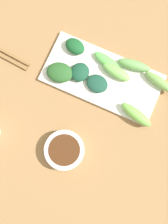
# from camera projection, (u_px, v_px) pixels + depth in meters

# --- Properties ---
(tabletop) EXTENTS (2.10, 2.10, 0.02)m
(tabletop) POSITION_uv_depth(u_px,v_px,m) (87.00, 108.00, 0.81)
(tabletop) COLOR olive
(tabletop) RESTS_ON ground
(sauce_bowl) EXTENTS (0.11, 0.11, 0.03)m
(sauce_bowl) POSITION_uv_depth(u_px,v_px,m) (65.00, 150.00, 0.76)
(sauce_bowl) COLOR silver
(sauce_bowl) RESTS_ON tabletop
(serving_plate) EXTENTS (0.16, 0.33, 0.01)m
(serving_plate) POSITION_uv_depth(u_px,v_px,m) (102.00, 78.00, 0.80)
(serving_plate) COLOR silver
(serving_plate) RESTS_ON tabletop
(broccoli_leafy_0) EXTENTS (0.05, 0.06, 0.02)m
(broccoli_leafy_0) POSITION_uv_depth(u_px,v_px,m) (96.00, 83.00, 0.78)
(broccoli_leafy_0) COLOR #1A4533
(broccoli_leafy_0) RESTS_ON serving_plate
(broccoli_stalk_1) EXTENTS (0.04, 0.09, 0.03)m
(broccoli_stalk_1) POSITION_uv_depth(u_px,v_px,m) (116.00, 72.00, 0.79)
(broccoli_stalk_1) COLOR #78BC55
(broccoli_stalk_1) RESTS_ON serving_plate
(broccoli_leafy_2) EXTENTS (0.05, 0.07, 0.03)m
(broccoli_leafy_2) POSITION_uv_depth(u_px,v_px,m) (75.00, 46.00, 0.80)
(broccoli_leafy_2) COLOR #185126
(broccoli_leafy_2) RESTS_ON serving_plate
(broccoli_leafy_3) EXTENTS (0.07, 0.08, 0.03)m
(broccoli_leafy_3) POSITION_uv_depth(u_px,v_px,m) (60.00, 72.00, 0.78)
(broccoli_leafy_3) COLOR #275624
(broccoli_leafy_3) RESTS_ON serving_plate
(broccoli_stalk_4) EXTENTS (0.04, 0.10, 0.03)m
(broccoli_stalk_4) POSITION_uv_depth(u_px,v_px,m) (134.00, 65.00, 0.79)
(broccoli_stalk_4) COLOR #69A054
(broccoli_stalk_4) RESTS_ON serving_plate
(broccoli_stalk_5) EXTENTS (0.05, 0.10, 0.03)m
(broccoli_stalk_5) POSITION_uv_depth(u_px,v_px,m) (160.00, 82.00, 0.78)
(broccoli_stalk_5) COLOR #729F4D
(broccoli_stalk_5) RESTS_ON serving_plate
(broccoli_stalk_6) EXTENTS (0.05, 0.10, 0.03)m
(broccoli_stalk_6) POSITION_uv_depth(u_px,v_px,m) (136.00, 115.00, 0.76)
(broccoli_stalk_6) COLOR #76B94B
(broccoli_stalk_6) RESTS_ON serving_plate
(broccoli_stalk_7) EXTENTS (0.05, 0.09, 0.02)m
(broccoli_stalk_7) POSITION_uv_depth(u_px,v_px,m) (108.00, 62.00, 0.79)
(broccoli_stalk_7) COLOR #60BA51
(broccoli_stalk_7) RESTS_ON serving_plate
(broccoli_leafy_8) EXTENTS (0.06, 0.05, 0.03)m
(broccoli_leafy_8) POSITION_uv_depth(u_px,v_px,m) (80.00, 72.00, 0.79)
(broccoli_leafy_8) COLOR #17462E
(broccoli_leafy_8) RESTS_ON serving_plate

